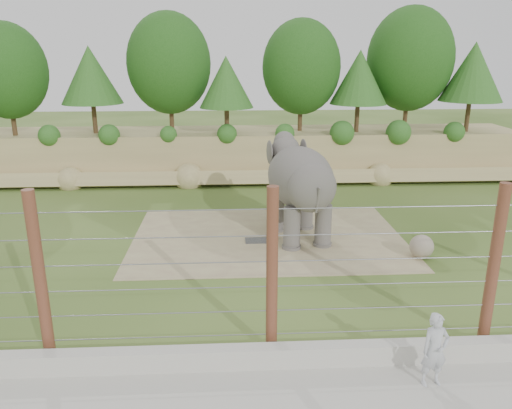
{
  "coord_description": "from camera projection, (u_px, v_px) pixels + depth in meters",
  "views": [
    {
      "loc": [
        -0.89,
        -14.48,
        6.69
      ],
      "look_at": [
        0.0,
        2.0,
        1.6
      ],
      "focal_mm": 35.0,
      "sensor_mm": 36.0,
      "label": 1
    }
  ],
  "objects": [
    {
      "name": "barrier_fence",
      "position": [
        272.0,
        274.0,
        10.95
      ],
      "size": [
        20.26,
        0.26,
        4.0
      ],
      "color": "brown",
      "rests_on": "ground"
    },
    {
      "name": "back_embankment",
      "position": [
        256.0,
        104.0,
        26.8
      ],
      "size": [
        30.0,
        5.52,
        8.77
      ],
      "color": "tan",
      "rests_on": "ground"
    },
    {
      "name": "stone_ball",
      "position": [
        422.0,
        246.0,
        16.71
      ],
      "size": [
        0.8,
        0.8,
        0.8
      ],
      "primitive_type": "sphere",
      "color": "gray",
      "rests_on": "dirt_patch"
    },
    {
      "name": "elephant",
      "position": [
        300.0,
        192.0,
        18.13
      ],
      "size": [
        2.69,
        4.71,
        3.59
      ],
      "primitive_type": null,
      "rotation": [
        0.0,
        0.0,
        0.19
      ],
      "color": "#5B5651",
      "rests_on": "ground"
    },
    {
      "name": "ground",
      "position": [
        259.0,
        271.0,
        15.84
      ],
      "size": [
        90.0,
        90.0,
        0.0
      ],
      "primitive_type": "plane",
      "color": "#39561C",
      "rests_on": "ground"
    },
    {
      "name": "dirt_patch",
      "position": [
        268.0,
        237.0,
        18.72
      ],
      "size": [
        10.0,
        7.0,
        0.02
      ],
      "primitive_type": "cube",
      "color": "#9C8564",
      "rests_on": "ground"
    },
    {
      "name": "drain_grate",
      "position": [
        259.0,
        240.0,
        18.31
      ],
      "size": [
        1.0,
        0.6,
        0.03
      ],
      "primitive_type": "cube",
      "color": "#262628",
      "rests_on": "dirt_patch"
    },
    {
      "name": "zookeeper",
      "position": [
        435.0,
        350.0,
        10.23
      ],
      "size": [
        0.64,
        0.47,
        1.62
      ],
      "primitive_type": "imported",
      "rotation": [
        0.0,
        0.0,
        0.14
      ],
      "color": "#A5AAAE",
      "rests_on": "walkway"
    },
    {
      "name": "retaining_wall",
      "position": [
        273.0,
        356.0,
        10.99
      ],
      "size": [
        26.0,
        0.35,
        0.5
      ],
      "primitive_type": "cube",
      "color": "beige",
      "rests_on": "ground"
    }
  ]
}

